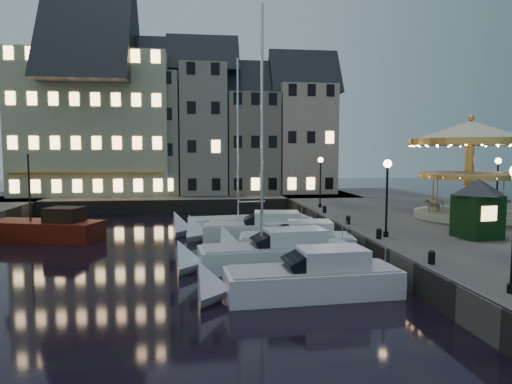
{
  "coord_description": "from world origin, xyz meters",
  "views": [
    {
      "loc": [
        -2.8,
        -22.27,
        5.83
      ],
      "look_at": [
        1.0,
        8.0,
        3.2
      ],
      "focal_mm": 32.0,
      "sensor_mm": 36.0,
      "label": 1
    }
  ],
  "objects": [
    {
      "name": "bollard_a",
      "position": [
        6.6,
        -5.0,
        1.6
      ],
      "size": [
        0.3,
        0.3,
        0.57
      ],
      "color": "black",
      "rests_on": "quay_east"
    },
    {
      "name": "carousel",
      "position": [
        15.75,
        7.14,
        5.99
      ],
      "size": [
        8.13,
        8.13,
        7.12
      ],
      "color": "beige",
      "rests_on": "quay_east"
    },
    {
      "name": "streetlamp_b",
      "position": [
        7.2,
        1.0,
        4.02
      ],
      "size": [
        0.44,
        0.44,
        4.17
      ],
      "color": "black",
      "rests_on": "quay_east"
    },
    {
      "name": "red_fishing_boat",
      "position": [
        -12.89,
        9.24,
        0.7
      ],
      "size": [
        7.92,
        4.68,
        5.95
      ],
      "color": "#56160D",
      "rests_on": "ground"
    },
    {
      "name": "bollard_d",
      "position": [
        6.6,
        11.0,
        1.6
      ],
      "size": [
        0.3,
        0.3,
        0.57
      ],
      "color": "black",
      "rests_on": "quay_east"
    },
    {
      "name": "motorboat_b",
      "position": [
        1.33,
        -4.53,
        0.64
      ],
      "size": [
        8.19,
        2.79,
        2.15
      ],
      "color": "silver",
      "rests_on": "ground"
    },
    {
      "name": "quay_north",
      "position": [
        -8.0,
        28.0,
        0.65
      ],
      "size": [
        44.0,
        12.0,
        1.3
      ],
      "primitive_type": "cube",
      "color": "#474442",
      "rests_on": "ground"
    },
    {
      "name": "townhouse_ne",
      "position": [
        3.2,
        30.0,
        7.78
      ],
      "size": [
        6.16,
        8.0,
        12.8
      ],
      "color": "slate",
      "rests_on": "quay_north"
    },
    {
      "name": "townhouse_na",
      "position": [
        -19.5,
        30.0,
        7.78
      ],
      "size": [
        5.5,
        8.0,
        12.8
      ],
      "color": "tan",
      "rests_on": "quay_north"
    },
    {
      "name": "quaywall_n",
      "position": [
        -6.0,
        22.0,
        0.65
      ],
      "size": [
        48.0,
        0.15,
        1.3
      ],
      "primitive_type": "cube",
      "color": "#47423A",
      "rests_on": "ground"
    },
    {
      "name": "motorboat_f",
      "position": [
        0.29,
        10.47,
        0.53
      ],
      "size": [
        10.01,
        3.72,
        13.23
      ],
      "color": "silver",
      "rests_on": "ground"
    },
    {
      "name": "streetlamp_c",
      "position": [
        7.2,
        14.5,
        4.02
      ],
      "size": [
        0.44,
        0.44,
        4.17
      ],
      "color": "black",
      "rests_on": "quay_east"
    },
    {
      "name": "townhouse_nc",
      "position": [
        -8.0,
        30.0,
        8.78
      ],
      "size": [
        6.82,
        8.0,
        14.8
      ],
      "color": "gray",
      "rests_on": "quay_north"
    },
    {
      "name": "motorboat_d",
      "position": [
        2.28,
        3.06,
        0.64
      ],
      "size": [
        7.61,
        3.35,
        2.15
      ],
      "color": "silver",
      "rests_on": "ground"
    },
    {
      "name": "ticket_kiosk",
      "position": [
        11.88,
        0.1,
        3.44
      ],
      "size": [
        3.07,
        3.07,
        3.59
      ],
      "color": "black",
      "rests_on": "quay_east"
    },
    {
      "name": "motorboat_c",
      "position": [
        0.7,
        0.22,
        0.68
      ],
      "size": [
        8.99,
        3.08,
        11.89
      ],
      "color": "silver",
      "rests_on": "ground"
    },
    {
      "name": "hotel_corner",
      "position": [
        -14.0,
        30.0,
        9.78
      ],
      "size": [
        17.6,
        9.0,
        16.8
      ],
      "color": "beige",
      "rests_on": "quay_north"
    },
    {
      "name": "bollard_b",
      "position": [
        6.6,
        0.5,
        1.6
      ],
      "size": [
        0.3,
        0.3,
        0.57
      ],
      "color": "black",
      "rests_on": "quay_east"
    },
    {
      "name": "streetlamp_d",
      "position": [
        18.5,
        8.0,
        4.02
      ],
      "size": [
        0.44,
        0.44,
        4.17
      ],
      "color": "black",
      "rests_on": "quay_east"
    },
    {
      "name": "quaywall_e",
      "position": [
        6.0,
        6.0,
        0.65
      ],
      "size": [
        0.15,
        44.0,
        1.3
      ],
      "primitive_type": "cube",
      "color": "#47423A",
      "rests_on": "ground"
    },
    {
      "name": "bollard_c",
      "position": [
        6.6,
        5.5,
        1.6
      ],
      "size": [
        0.3,
        0.3,
        0.57
      ],
      "color": "black",
      "rests_on": "quay_east"
    },
    {
      "name": "motorboat_e",
      "position": [
        0.98,
        7.41,
        0.64
      ],
      "size": [
        8.85,
        3.62,
        2.15
      ],
      "color": "silver",
      "rests_on": "ground"
    },
    {
      "name": "ground",
      "position": [
        0.0,
        0.0,
        0.0
      ],
      "size": [
        160.0,
        160.0,
        0.0
      ],
      "primitive_type": "plane",
      "color": "black",
      "rests_on": "ground"
    },
    {
      "name": "townhouse_nd",
      "position": [
        -2.25,
        30.0,
        9.28
      ],
      "size": [
        5.5,
        8.0,
        15.8
      ],
      "color": "gray",
      "rests_on": "quay_north"
    },
    {
      "name": "townhouse_nb",
      "position": [
        -14.05,
        30.0,
        8.28
      ],
      "size": [
        6.16,
        8.0,
        13.8
      ],
      "color": "gray",
      "rests_on": "quay_north"
    },
    {
      "name": "quay_east",
      "position": [
        14.0,
        6.0,
        0.65
      ],
      "size": [
        16.0,
        56.0,
        1.3
      ],
      "primitive_type": "cube",
      "color": "#474442",
      "rests_on": "ground"
    },
    {
      "name": "townhouse_nf",
      "position": [
        9.25,
        30.0,
        8.28
      ],
      "size": [
        6.82,
        8.0,
        13.8
      ],
      "color": "tan",
      "rests_on": "quay_north"
    }
  ]
}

